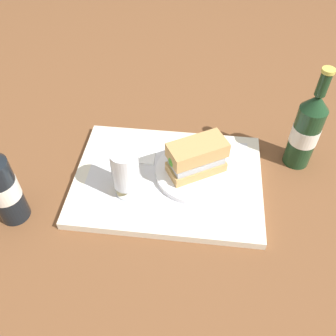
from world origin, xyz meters
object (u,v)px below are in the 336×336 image
Objects in this scene: sandwich at (195,158)px; second_bottle at (306,130)px; plate at (196,172)px; beer_bottle at (0,184)px; beer_glass at (126,171)px.

sandwich is 0.54× the size of second_bottle.
plate is 0.05m from sandwich.
beer_glass is at bearing -162.48° from beer_bottle.
sandwich reaches higher than plate.
beer_glass is at bearing 25.46° from plate.
beer_bottle is (0.39, 0.15, 0.03)m from sandwich.
beer_bottle is at bearing 20.65° from plate.
second_bottle is (-0.25, -0.09, 0.03)m from sandwich.
beer_bottle reaches higher than sandwich.
sandwich is at bearing -154.64° from beer_glass.
beer_glass is 0.43m from second_bottle.
plate is 0.71× the size of second_bottle.
sandwich is 0.27m from second_bottle.
plate is 0.28m from second_bottle.
beer_bottle is (0.39, 0.15, 0.08)m from plate.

